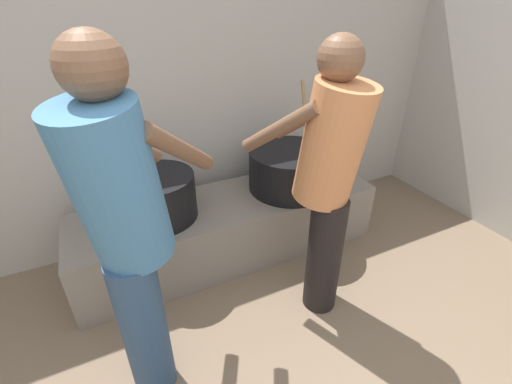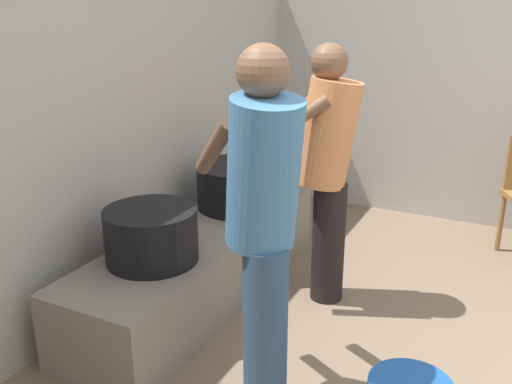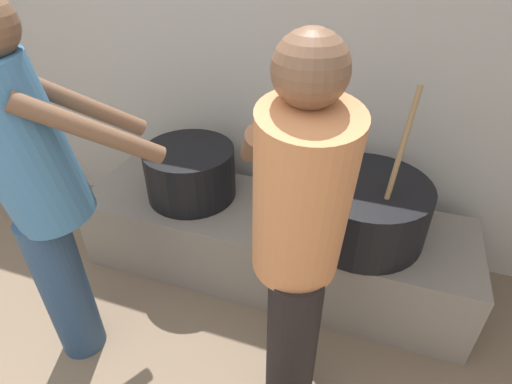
% 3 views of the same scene
% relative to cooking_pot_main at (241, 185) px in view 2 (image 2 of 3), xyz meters
% --- Properties ---
extents(block_enclosure_rear, '(5.63, 0.20, 1.93)m').
position_rel_cooking_pot_main_xyz_m(block_enclosure_rear, '(-1.06, 0.54, 0.38)').
color(block_enclosure_rear, '#ADA8A0').
rests_on(block_enclosure_rear, ground_plane).
extents(hearth_ledge, '(2.12, 0.60, 0.44)m').
position_rel_cooking_pot_main_xyz_m(hearth_ledge, '(-0.48, 0.02, -0.37)').
color(hearth_ledge, slate).
rests_on(hearth_ledge, ground_plane).
extents(cooking_pot_main, '(0.60, 0.60, 0.75)m').
position_rel_cooking_pot_main_xyz_m(cooking_pot_main, '(0.00, 0.00, 0.00)').
color(cooking_pot_main, black).
rests_on(cooking_pot_main, hearth_ledge).
extents(cooking_pot_secondary, '(0.49, 0.49, 0.29)m').
position_rel_cooking_pot_main_xyz_m(cooking_pot_secondary, '(-0.95, 0.03, -0.00)').
color(cooking_pot_secondary, black).
rests_on(cooking_pot_secondary, hearth_ledge).
extents(cook_in_orange_shirt, '(0.55, 0.72, 1.55)m').
position_rel_cooking_pot_main_xyz_m(cook_in_orange_shirt, '(-0.18, -0.66, 0.30)').
color(cook_in_orange_shirt, black).
rests_on(cook_in_orange_shirt, ground_plane).
extents(cook_in_blue_shirt, '(0.69, 0.71, 1.61)m').
position_rel_cooking_pot_main_xyz_m(cook_in_blue_shirt, '(-1.18, -0.73, 0.33)').
color(cook_in_blue_shirt, navy).
rests_on(cook_in_blue_shirt, ground_plane).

